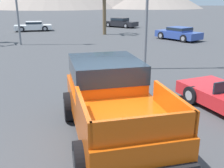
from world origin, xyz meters
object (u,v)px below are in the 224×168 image
at_px(parked_car_dark, 120,22).
at_px(parked_car_blue, 179,33).
at_px(parked_car_white, 33,26).
at_px(orange_pickup_truck, 110,96).

relative_size(parked_car_dark, parked_car_blue, 1.06).
relative_size(parked_car_dark, parked_car_white, 1.04).
relative_size(parked_car_blue, parked_car_white, 0.98).
bearing_deg(orange_pickup_truck, parked_car_white, 96.70).
distance_m(orange_pickup_truck, parked_car_blue, 18.58).
xyz_separation_m(parked_car_dark, parked_car_white, (-10.43, -4.12, -0.05)).
xyz_separation_m(parked_car_dark, parked_car_blue, (4.50, -11.78, -0.02)).
distance_m(orange_pickup_truck, parked_car_dark, 29.18).
height_order(parked_car_dark, parked_car_white, parked_car_dark).
distance_m(parked_car_blue, parked_car_white, 16.78).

